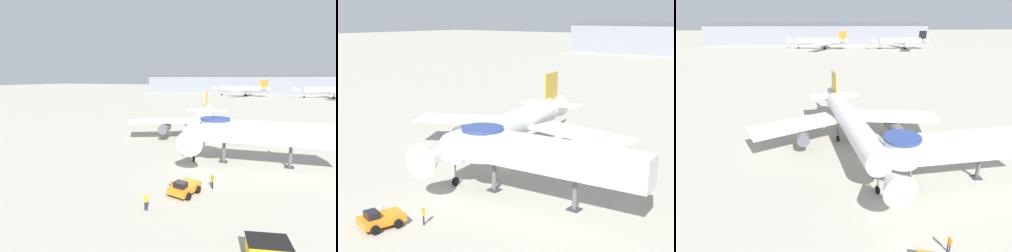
# 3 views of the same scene
# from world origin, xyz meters

# --- Properties ---
(ground_plane) EXTENTS (800.00, 800.00, 0.00)m
(ground_plane) POSITION_xyz_m (0.00, 0.00, 0.00)
(ground_plane) COLOR #A8A393
(main_airplane) EXTENTS (29.47, 31.49, 8.96)m
(main_airplane) POSITION_xyz_m (-1.31, 4.41, 3.81)
(main_airplane) COLOR white
(main_airplane) RESTS_ON ground_plane
(jet_bridge) EXTENTS (18.57, 4.86, 6.22)m
(jet_bridge) POSITION_xyz_m (9.12, -5.51, 4.54)
(jet_bridge) COLOR silver
(jet_bridge) RESTS_ON ground_plane
(traffic_cone_starboard_wing) EXTENTS (0.36, 0.36, 0.61)m
(traffic_cone_starboard_wing) POSITION_xyz_m (10.50, 2.06, 0.29)
(traffic_cone_starboard_wing) COLOR black
(traffic_cone_starboard_wing) RESTS_ON ground_plane
(ground_crew_marshaller) EXTENTS (0.34, 0.36, 1.64)m
(ground_crew_marshaller) POSITION_xyz_m (4.99, -15.42, 0.95)
(ground_crew_marshaller) COLOR #1E2338
(ground_crew_marshaller) RESTS_ON ground_plane
(background_jet_orange_tail) EXTENTS (36.62, 37.85, 10.38)m
(background_jet_orange_tail) POSITION_xyz_m (-7.52, 136.08, 4.56)
(background_jet_orange_tail) COLOR silver
(background_jet_orange_tail) RESTS_ON ground_plane
(background_jet_black_tail) EXTENTS (34.96, 37.65, 10.52)m
(background_jet_black_tail) POSITION_xyz_m (41.61, 132.69, 4.61)
(background_jet_black_tail) COLOR white
(background_jet_black_tail) RESTS_ON ground_plane
(terminal_building) EXTENTS (154.40, 28.50, 14.02)m
(terminal_building) POSITION_xyz_m (-9.31, 175.00, 7.02)
(terminal_building) COLOR gray
(terminal_building) RESTS_ON ground_plane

